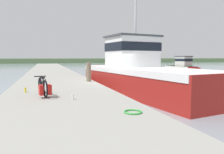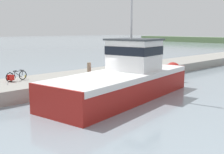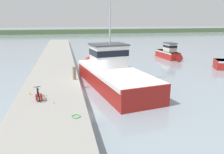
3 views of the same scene
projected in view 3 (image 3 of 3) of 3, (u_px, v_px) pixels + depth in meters
ground_plane at (95, 89)px, 19.03m from camera, size 320.00×320.00×0.00m
dock_pier at (53, 87)px, 18.18m from camera, size 4.45×80.00×0.85m
far_shoreline at (136, 31)px, 98.72m from camera, size 180.00×5.00×1.83m
fishing_boat_main at (112, 72)px, 19.80m from camera, size 5.51×13.57×9.01m
boat_orange_near at (169, 52)px, 33.60m from camera, size 1.90×5.99×2.47m
bicycle_touring at (38, 95)px, 14.04m from camera, size 0.62×1.65×0.71m
mooring_post at (74, 73)px, 18.72m from camera, size 0.28×0.28×1.12m
hose_coil at (76, 116)px, 11.63m from camera, size 0.48×0.48×0.04m
water_bottle_by_bike at (30, 93)px, 15.02m from camera, size 0.08×0.08×0.21m
water_bottle_on_curb at (53, 102)px, 13.42m from camera, size 0.06×0.06×0.19m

